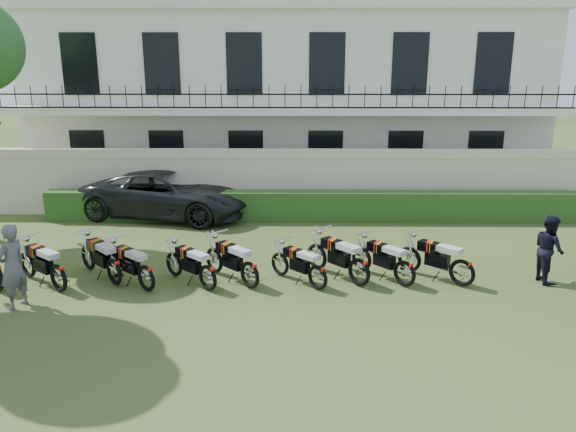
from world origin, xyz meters
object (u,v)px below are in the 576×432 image
motorcycle_8 (405,267)px  suv (168,194)px  motorcycle_5 (250,268)px  motorcycle_6 (318,271)px  inspector (12,267)px  motorcycle_3 (146,272)px  motorcycle_4 (208,272)px  motorcycle_7 (359,265)px  motorcycle_2 (114,265)px  motorcycle_9 (463,266)px  motorcycle_1 (58,271)px  officer_4 (549,249)px

motorcycle_8 → suv: bearing=96.5°
motorcycle_5 → motorcycle_6: bearing=-46.1°
motorcycle_8 → inspector: (-8.70, -1.24, 0.44)m
inspector → motorcycle_8: bearing=119.7°
motorcycle_5 → motorcycle_3: bearing=140.8°
motorcycle_6 → inspector: 6.72m
motorcycle_4 → motorcycle_7: 3.58m
motorcycle_2 → suv: suv is taller
motorcycle_7 → suv: suv is taller
inspector → motorcycle_4: bearing=124.5°
motorcycle_9 → suv: suv is taller
motorcycle_7 → motorcycle_9: bearing=-41.5°
motorcycle_5 → motorcycle_7: (2.59, 0.19, 0.02)m
motorcycle_8 → motorcycle_9: 1.36m
motorcycle_5 → motorcycle_9: size_ratio=0.95×
motorcycle_4 → motorcycle_5: (0.97, 0.14, 0.03)m
motorcycle_3 → suv: size_ratio=0.27×
motorcycle_3 → motorcycle_9: motorcycle_9 is taller
motorcycle_6 → motorcycle_2: bearing=132.3°
motorcycle_1 → motorcycle_5: size_ratio=1.11×
motorcycle_1 → suv: (1.09, 6.64, 0.28)m
motorcycle_3 → suv: (-0.93, 6.59, 0.30)m
motorcycle_1 → motorcycle_6: 6.02m
motorcycle_3 → motorcycle_4: size_ratio=1.06×
motorcycle_1 → motorcycle_9: 9.46m
motorcycle_2 → officer_4: (10.45, 0.44, 0.31)m
motorcycle_9 → officer_4: 2.22m
motorcycle_7 → officer_4: (4.61, 0.39, 0.30)m
motorcycle_2 → motorcycle_4: size_ratio=1.05×
motorcycle_8 → suv: 9.36m
motorcycle_4 → suv: (-2.35, 6.52, 0.31)m
motorcycle_7 → motorcycle_3: bearing=143.2°
motorcycle_6 → motorcycle_7: bearing=-31.6°
motorcycle_1 → motorcycle_5: 4.43m
motorcycle_5 → suv: size_ratio=0.27×
motorcycle_9 → inspector: 10.15m
inspector → motorcycle_7: bearing=121.0°
motorcycle_1 → motorcycle_4: size_ratio=1.14×
motorcycle_6 → motorcycle_8: motorcycle_8 is taller
motorcycle_4 → motorcycle_8: (4.64, 0.31, 0.01)m
motorcycle_9 → officer_4: (2.16, 0.40, 0.31)m
motorcycle_1 → motorcycle_2: motorcycle_1 is taller
motorcycle_4 → motorcycle_6: motorcycle_4 is taller
motorcycle_1 → inspector: bearing=-179.0°
motorcycle_7 → motorcycle_9: motorcycle_7 is taller
motorcycle_6 → motorcycle_9: bearing=-41.3°
motorcycle_1 → motorcycle_7: motorcycle_7 is taller
officer_4 → motorcycle_6: bearing=91.3°
motorcycle_2 → motorcycle_7: 5.84m
motorcycle_6 → motorcycle_1: bearing=136.6°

